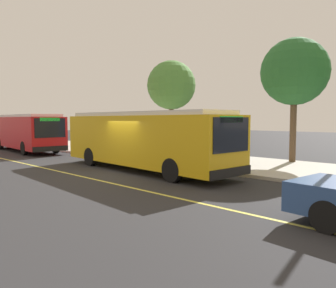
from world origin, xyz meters
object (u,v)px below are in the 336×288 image
Objects in this scene: waiting_bench at (209,151)px; route_sign_post at (220,132)px; transit_bus_second at (26,131)px; transit_bus_main at (144,138)px; pedestrian_commuter at (217,146)px.

waiting_bench is 3.90m from route_sign_post.
route_sign_post reaches higher than waiting_bench.
transit_bus_second is 3.75× the size of route_sign_post.
transit_bus_second is 6.56× the size of waiting_bench.
transit_bus_main is 14.56m from transit_bus_second.
transit_bus_main is at bearing -91.46° from waiting_bench.
waiting_bench is (14.69, 5.10, -0.98)m from transit_bus_second.
transit_bus_second is at bearing -168.00° from pedestrian_commuter.
transit_bus_main and transit_bus_second have the same top height.
route_sign_post is at bearing 8.34° from transit_bus_second.
pedestrian_commuter is at bearing 132.93° from route_sign_post.
route_sign_post is at bearing -44.23° from waiting_bench.
transit_bus_main reaches higher than waiting_bench.
transit_bus_main is 3.96× the size of route_sign_post.
waiting_bench is 2.42m from pedestrian_commuter.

